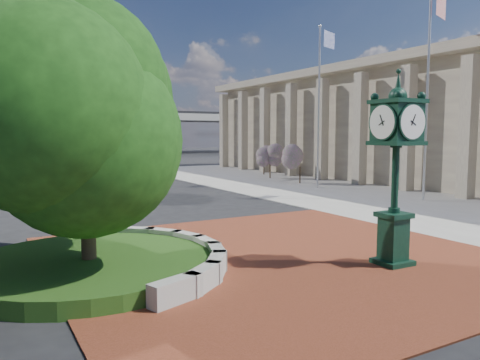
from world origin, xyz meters
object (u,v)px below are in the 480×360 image
street_lamp_near (111,118)px  street_lamp_far (36,117)px  parked_car (65,161)px  flagpole_a (427,93)px  flagpole_b (319,106)px  post_clock (396,161)px

street_lamp_near → street_lamp_far: (-3.80, 17.42, 0.60)m
parked_car → flagpole_a: bearing=-45.7°
parked_car → flagpole_b: (11.55, -24.28, 4.43)m
parked_car → street_lamp_far: street_lamp_far is taller
parked_car → street_lamp_far: (-1.61, 8.10, 4.55)m
post_clock → parked_car: 39.40m
flagpole_a → street_lamp_near: bearing=115.4°
flagpole_a → street_lamp_far: bearing=109.9°
post_clock → flagpole_a: size_ratio=0.47×
flagpole_b → parked_car: bearing=115.4°
flagpole_b → street_lamp_near: (-9.36, 14.96, -0.48)m
flagpole_b → post_clock: bearing=-122.6°
post_clock → flagpole_a: bearing=35.8°
parked_car → street_lamp_near: (2.19, -9.32, 3.95)m
street_lamp_near → post_clock: bearing=-90.5°
post_clock → flagpole_b: (9.61, 15.02, 2.49)m
parked_car → flagpole_a: 34.31m
flagpole_b → street_lamp_near: bearing=122.0°
flagpole_a → street_lamp_near: size_ratio=1.33×
flagpole_a → flagpole_b: (-1.17, 7.23, -0.30)m
flagpole_b → street_lamp_near: 17.66m
street_lamp_far → flagpole_b: bearing=-67.9°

